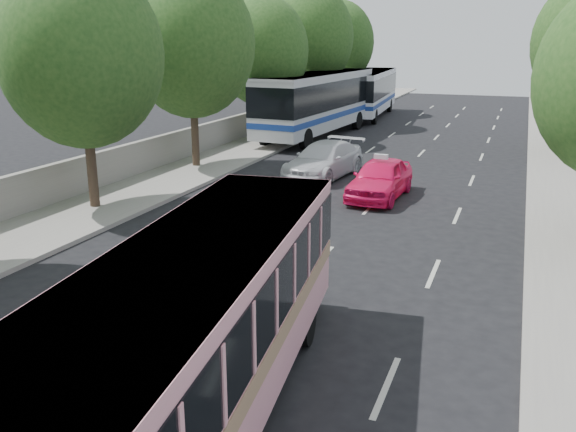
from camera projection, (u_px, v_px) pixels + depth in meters
The scene contains 15 objects.
ground at pixel (229, 308), 14.42m from camera, with size 120.00×120.00×0.00m, color black.
sidewalk_left at pixel (251, 147), 35.23m from camera, with size 4.00×90.00×0.15m, color #9E998E.
sidewalk_right at pixel (571, 169), 29.40m from camera, with size 4.00×90.00×0.12m, color #9E998E.
low_wall at pixel (222, 131), 35.62m from camera, with size 0.30×90.00×1.50m, color #9E998E.
tree_left_b at pixel (81, 48), 21.00m from camera, with size 5.70×5.70×8.88m.
tree_left_c at pixel (192, 38), 28.15m from camera, with size 6.00×6.00×9.35m.
tree_left_d at pixel (262, 47), 35.42m from camera, with size 5.52×5.52×8.60m.
tree_left_e at pixel (309, 34), 42.33m from camera, with size 6.30×6.30×9.82m.
tree_left_f at pixel (339, 40), 49.68m from camera, with size 5.88×5.88×9.16m.
pink_bus at pixel (203, 313), 9.75m from camera, with size 3.68×9.94×3.10m.
pink_taxi at pixel (380, 178), 24.18m from camera, with size 1.86×4.64×1.58m, color #FF1662.
white_pickup at pixel (324, 160), 27.81m from camera, with size 2.20×5.41×1.57m, color silver.
tour_coach_front at pixel (317, 99), 38.73m from camera, with size 3.88×13.64×4.03m.
tour_coach_rear at pixel (370, 89), 48.73m from camera, with size 3.48×12.27×3.63m.
taxi_roof_sign at pixel (381, 157), 23.93m from camera, with size 0.55×0.18×0.18m, color silver.
Camera 1 is at (6.04, -11.84, 6.16)m, focal length 38.00 mm.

